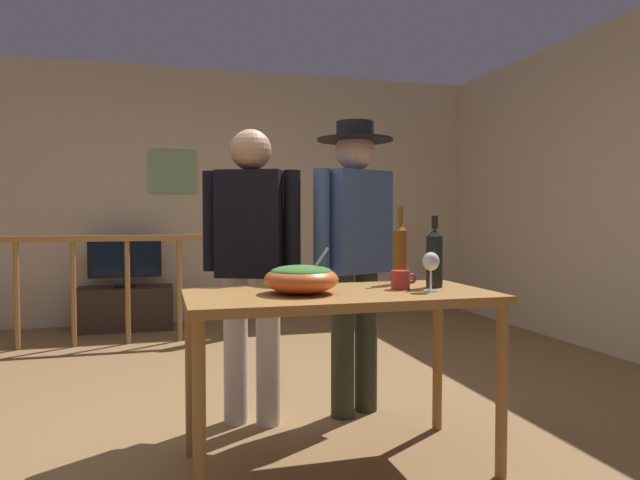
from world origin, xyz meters
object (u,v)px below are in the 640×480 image
object	(u,v)px
wine_bottle_amber	(400,252)
person_standing_left	(251,253)
framed_picture	(172,172)
wine_bottle_dark	(434,257)
flat_screen_tv	(125,258)
person_standing_right	(355,241)
tv_console	(126,308)
wine_glass	(431,263)
serving_table	(339,311)
stair_railing	(101,275)
salad_bowl	(301,278)
mug_red	(401,280)

from	to	relation	value
wine_bottle_amber	person_standing_left	size ratio (longest dim) A/B	0.24
framed_picture	wine_bottle_dark	xyz separation A→B (m)	(1.11, -3.81, -0.65)
framed_picture	person_standing_left	distance (m)	3.30
wine_bottle_dark	person_standing_left	bearing A→B (deg)	142.12
wine_bottle_amber	wine_bottle_dark	bearing A→B (deg)	-61.87
flat_screen_tv	person_standing_left	world-z (taller)	person_standing_left
wine_bottle_amber	person_standing_right	world-z (taller)	person_standing_right
flat_screen_tv	person_standing_left	distance (m)	3.01
tv_console	wine_glass	world-z (taller)	wine_glass
wine_bottle_dark	flat_screen_tv	bearing A→B (deg)	114.22
wine_glass	framed_picture	bearing A→B (deg)	104.47
framed_picture	serving_table	size ratio (longest dim) A/B	0.36
stair_railing	salad_bowl	size ratio (longest dim) A/B	9.79
salad_bowl	person_standing_right	distance (m)	0.81
wine_glass	person_standing_left	world-z (taller)	person_standing_left
wine_glass	wine_bottle_dark	xyz separation A→B (m)	(0.09, 0.14, 0.02)
wine_glass	mug_red	xyz separation A→B (m)	(-0.10, 0.11, -0.08)
stair_railing	serving_table	distance (m)	3.14
mug_red	person_standing_right	xyz separation A→B (m)	(-0.01, 0.63, 0.15)
stair_railing	wine_glass	world-z (taller)	stair_railing
person_standing_left	wine_bottle_amber	bearing A→B (deg)	172.00
wine_bottle_dark	mug_red	world-z (taller)	wine_bottle_dark
wine_glass	stair_railing	bearing A→B (deg)	119.02
mug_red	salad_bowl	bearing A→B (deg)	-177.27
stair_railing	wine_glass	distance (m)	3.42
flat_screen_tv	wine_bottle_amber	size ratio (longest dim) A/B	1.79
framed_picture	flat_screen_tv	xyz separation A→B (m)	(-0.47, -0.32, -0.87)
serving_table	salad_bowl	size ratio (longest dim) A/B	4.15
framed_picture	wine_bottle_dark	bearing A→B (deg)	-73.83
stair_railing	wine_bottle_amber	distance (m)	3.14
stair_railing	person_standing_left	xyz separation A→B (m)	(0.96, -2.24, 0.31)
serving_table	person_standing_right	distance (m)	0.76
serving_table	salad_bowl	bearing A→B (deg)	-177.20
wine_bottle_amber	salad_bowl	bearing A→B (deg)	-157.82
wine_bottle_dark	mug_red	size ratio (longest dim) A/B	2.75
person_standing_right	wine_bottle_dark	bearing A→B (deg)	83.59
tv_console	person_standing_right	size ratio (longest dim) A/B	0.55
wine_bottle_dark	person_standing_left	distance (m)	0.98
wine_glass	person_standing_right	bearing A→B (deg)	97.98
person_standing_left	wine_bottle_dark	bearing A→B (deg)	166.01
wine_glass	wine_bottle_amber	world-z (taller)	wine_bottle_amber
tv_console	wine_bottle_dark	bearing A→B (deg)	-65.97
tv_console	wine_bottle_dark	size ratio (longest dim) A/B	2.67
person_standing_left	person_standing_right	bearing A→B (deg)	-156.11
tv_console	wine_bottle_dark	world-z (taller)	wine_bottle_dark
wine_bottle_amber	wine_glass	bearing A→B (deg)	-88.10
stair_railing	flat_screen_tv	bearing A→B (deg)	75.62
framed_picture	stair_railing	bearing A→B (deg)	-123.03
serving_table	wine_bottle_dark	world-z (taller)	wine_bottle_dark
person_standing_left	stair_railing	bearing A→B (deg)	-42.82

